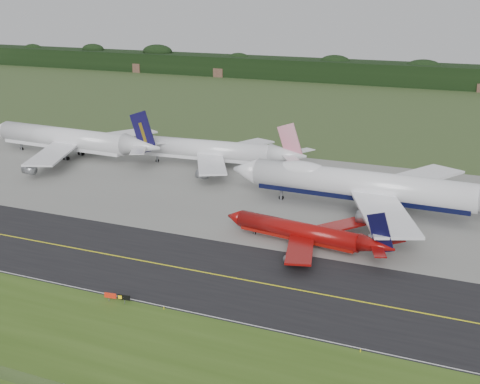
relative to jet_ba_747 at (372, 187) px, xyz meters
name	(u,v)px	position (x,y,z in m)	size (l,w,h in m)	color
ground	(197,262)	(-24.22, -44.41, -6.49)	(600.00, 600.00, 0.00)	#2F4620
grass_verge	(90,344)	(-24.22, -79.41, -6.49)	(400.00, 30.00, 0.01)	#344F17
taxiway	(187,269)	(-24.22, -48.41, -6.48)	(400.00, 32.00, 0.02)	black
apron	(286,193)	(-24.22, 6.59, -6.48)	(400.00, 78.00, 0.01)	gray
taxiway_centreline	(187,269)	(-24.22, -48.41, -6.46)	(400.00, 0.40, 0.00)	yellow
taxiway_edge_line	(144,302)	(-24.22, -63.91, -6.46)	(400.00, 0.25, 0.00)	silver
perimeter_fence	(31,381)	(-24.22, -92.41, -5.39)	(320.00, 0.10, 320.00)	slate
horizon_treeline	(427,77)	(-24.22, 229.36, -1.02)	(700.00, 25.00, 12.00)	black
jet_ba_747	(372,187)	(0.00, 0.00, 0.00)	(75.73, 62.84, 19.07)	white
jet_red_737	(307,233)	(-7.13, -27.47, -3.57)	(39.02, 31.49, 10.55)	maroon
jet_navy_gold	(72,140)	(-100.34, 15.42, -0.75)	(67.73, 58.98, 17.48)	white
jet_star_tail	(213,151)	(-53.65, 22.65, -1.37)	(58.25, 48.65, 15.36)	white
taxiway_sign	(117,297)	(-28.31, -65.95, -5.36)	(4.77, 0.81, 1.60)	slate
edge_marker_center	(164,308)	(-19.66, -64.91, -6.24)	(0.16, 0.16, 0.50)	yellow
edge_marker_right	(360,351)	(14.04, -64.91, -6.24)	(0.16, 0.16, 0.50)	yellow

